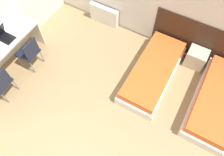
% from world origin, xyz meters
% --- Properties ---
extents(headboard_panel, '(2.38, 0.03, 1.03)m').
position_xyz_m(headboard_panel, '(1.33, 4.01, 0.52)').
color(headboard_panel, '#382316').
rests_on(headboard_panel, ground_plane).
extents(bed_near_window, '(0.85, 2.00, 0.40)m').
position_xyz_m(bed_near_window, '(0.62, 2.98, 0.19)').
color(bed_near_window, silver).
rests_on(bed_near_window, ground_plane).
extents(bed_near_door, '(0.85, 2.00, 0.40)m').
position_xyz_m(bed_near_door, '(2.04, 2.98, 0.19)').
color(bed_near_door, silver).
rests_on(bed_near_door, ground_plane).
extents(nightstand, '(0.44, 0.36, 0.45)m').
position_xyz_m(nightstand, '(1.33, 3.80, 0.22)').
color(nightstand, beige).
rests_on(nightstand, ground_plane).
extents(radiator, '(0.79, 0.12, 0.50)m').
position_xyz_m(radiator, '(-1.20, 3.93, 0.25)').
color(radiator, silver).
rests_on(radiator, ground_plane).
extents(chair_near_laptop, '(0.41, 0.41, 0.87)m').
position_xyz_m(chair_near_laptop, '(-1.92, 1.93, 0.50)').
color(chair_near_laptop, black).
rests_on(chair_near_laptop, ground_plane).
extents(chair_near_notebook, '(0.43, 0.43, 0.87)m').
position_xyz_m(chair_near_notebook, '(-1.92, 1.04, 0.50)').
color(chair_near_notebook, black).
rests_on(chair_near_notebook, ground_plane).
extents(laptop, '(0.33, 0.25, 0.32)m').
position_xyz_m(laptop, '(-2.38, 1.85, 0.84)').
color(laptop, black).
rests_on(laptop, desk).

